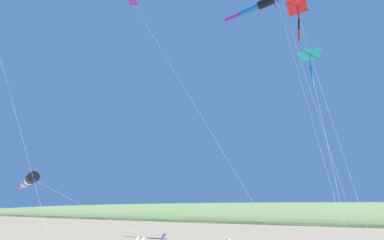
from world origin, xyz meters
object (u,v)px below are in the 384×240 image
Objects in this scene: kite_windsock_white_trailing at (28,181)px; kite_windsock_orange_high_right at (258,6)px; kite_delta_black_fish_shape at (298,7)px; kite_delta_teal_far_right at (311,55)px.

kite_windsock_orange_high_right reaches higher than kite_windsock_white_trailing.
kite_delta_black_fish_shape is 9.06m from kite_windsock_orange_high_right.
kite_delta_teal_far_right reaches higher than kite_windsock_white_trailing.
kite_delta_teal_far_right is at bearing -168.42° from kite_delta_black_fish_shape.
kite_delta_black_fish_shape is at bearing -69.05° from kite_windsock_white_trailing.
kite_windsock_orange_high_right is at bearing -45.61° from kite_windsock_white_trailing.
kite_windsock_orange_high_right is (6.00, 4.50, 5.08)m from kite_delta_black_fish_shape.
kite_delta_teal_far_right is 19.43m from kite_windsock_white_trailing.
kite_delta_teal_far_right is 9.25m from kite_delta_black_fish_shape.
kite_delta_teal_far_right is at bearing -88.72° from kite_windsock_white_trailing.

